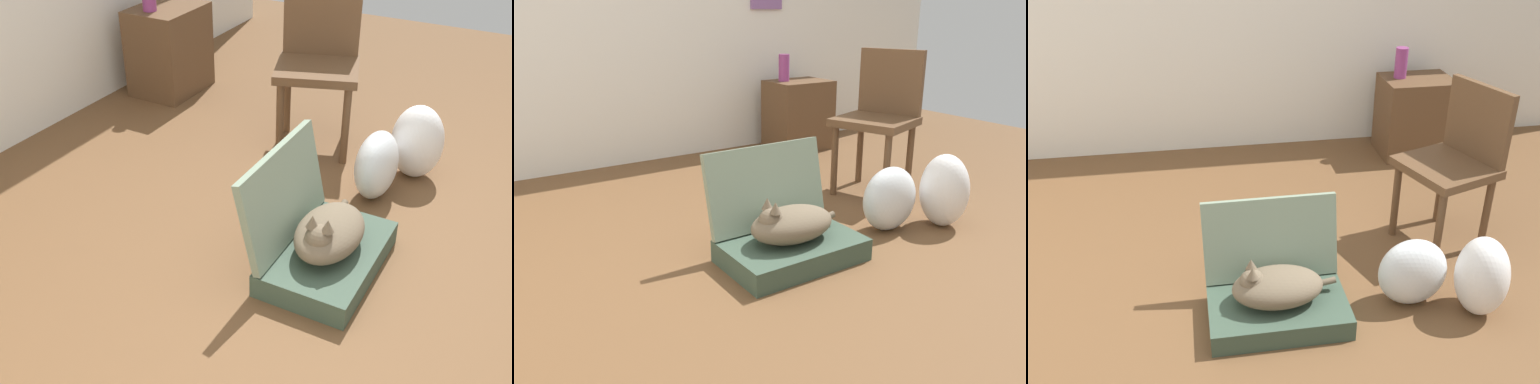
% 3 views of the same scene
% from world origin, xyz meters
% --- Properties ---
extents(ground_plane, '(7.68, 7.68, 0.00)m').
position_xyz_m(ground_plane, '(0.00, 0.00, 0.00)').
color(ground_plane, brown).
rests_on(ground_plane, ground).
extents(suitcase_base, '(0.67, 0.43, 0.11)m').
position_xyz_m(suitcase_base, '(-0.02, 0.05, 0.06)').
color(suitcase_base, '#384C3D').
rests_on(suitcase_base, ground).
extents(suitcase_lid, '(0.67, 0.13, 0.43)m').
position_xyz_m(suitcase_lid, '(-0.02, 0.27, 0.33)').
color(suitcase_lid, gray).
rests_on(suitcase_lid, suitcase_base).
extents(cat, '(0.52, 0.28, 0.23)m').
position_xyz_m(cat, '(-0.03, 0.05, 0.20)').
color(cat, brown).
rests_on(cat, suitcase_base).
extents(plastic_bag_white, '(0.35, 0.21, 0.37)m').
position_xyz_m(plastic_bag_white, '(0.67, 0.07, 0.18)').
color(plastic_bag_white, silver).
rests_on(plastic_bag_white, ground).
extents(plastic_bag_clear, '(0.25, 0.29, 0.42)m').
position_xyz_m(plastic_bag_clear, '(0.97, -0.05, 0.21)').
color(plastic_bag_clear, white).
rests_on(plastic_bag_clear, ground).
extents(side_table, '(0.52, 0.41, 0.61)m').
position_xyz_m(side_table, '(1.34, 1.85, 0.30)').
color(side_table, brown).
rests_on(side_table, ground).
extents(vase_tall, '(0.09, 0.09, 0.23)m').
position_xyz_m(vase_tall, '(1.21, 1.89, 0.72)').
color(vase_tall, '#8C387A').
rests_on(vase_tall, side_table).
extents(chair, '(0.57, 0.59, 0.94)m').
position_xyz_m(chair, '(1.09, 0.60, 0.53)').
color(chair, brown).
rests_on(chair, ground).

